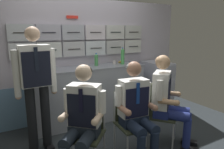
{
  "coord_description": "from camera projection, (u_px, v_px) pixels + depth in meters",
  "views": [
    {
      "loc": [
        -1.42,
        -2.21,
        1.6
      ],
      "look_at": [
        -0.04,
        0.23,
        1.01
      ],
      "focal_mm": 33.54,
      "sensor_mm": 36.0,
      "label": 1
    }
  ],
  "objects": [
    {
      "name": "crew_member_right",
      "position": [
        137.0,
        108.0,
        2.54
      ],
      "size": [
        0.49,
        0.62,
        1.24
      ],
      "color": "black",
      "rests_on": "ground"
    },
    {
      "name": "water_bottle_tall",
      "position": [
        123.0,
        56.0,
        3.87
      ],
      "size": [
        0.07,
        0.07,
        0.31
      ],
      "color": "#46A352",
      "rests_on": "galley_counter"
    },
    {
      "name": "espresso_cup_small",
      "position": [
        54.0,
        67.0,
        3.36
      ],
      "size": [
        0.06,
        0.06,
        0.08
      ],
      "color": "navy",
      "rests_on": "galley_counter"
    },
    {
      "name": "water_bottle_blue_cap",
      "position": [
        96.0,
        60.0,
        3.72
      ],
      "size": [
        0.06,
        0.06,
        0.23
      ],
      "color": "#499D54",
      "rests_on": "galley_counter"
    },
    {
      "name": "water_bottle_clear",
      "position": [
        43.0,
        60.0,
        3.36
      ],
      "size": [
        0.08,
        0.08,
        0.32
      ],
      "color": "silver",
      "rests_on": "galley_counter"
    },
    {
      "name": "folding_chair_left",
      "position": [
        88.0,
        125.0,
        2.46
      ],
      "size": [
        0.57,
        0.57,
        0.83
      ],
      "color": "#A8AAAF",
      "rests_on": "ground"
    },
    {
      "name": "folding_chair_by_counter",
      "position": [
        155.0,
        109.0,
        2.96
      ],
      "size": [
        0.56,
        0.56,
        0.83
      ],
      "color": "#A8AAAF",
      "rests_on": "ground"
    },
    {
      "name": "ground",
      "position": [
        123.0,
        149.0,
        2.9
      ],
      "size": [
        4.8,
        4.8,
        0.04
      ],
      "primitive_type": "cube",
      "color": "#2A2F33"
    },
    {
      "name": "crew_member_left",
      "position": [
        82.0,
        117.0,
        2.27
      ],
      "size": [
        0.63,
        0.65,
        1.24
      ],
      "color": "black",
      "rests_on": "ground"
    },
    {
      "name": "coffee_cup_white",
      "position": [
        114.0,
        62.0,
        3.91
      ],
      "size": [
        0.06,
        0.06,
        0.06
      ],
      "color": "silver",
      "rests_on": "galley_counter"
    },
    {
      "name": "galley_bulkhead",
      "position": [
        84.0,
        59.0,
        3.84
      ],
      "size": [
        4.2,
        0.14,
        2.15
      ],
      "color": "#B8B1C3",
      "rests_on": "ground"
    },
    {
      "name": "snack_banana",
      "position": [
        121.0,
        62.0,
        4.07
      ],
      "size": [
        0.17,
        0.1,
        0.04
      ],
      "color": "yellow",
      "rests_on": "galley_counter"
    },
    {
      "name": "folding_chair_right",
      "position": [
        130.0,
        116.0,
        2.71
      ],
      "size": [
        0.43,
        0.44,
        0.83
      ],
      "color": "#A8AAAF",
      "rests_on": "ground"
    },
    {
      "name": "galley_counter",
      "position": [
        90.0,
        94.0,
        3.72
      ],
      "size": [
        2.02,
        0.53,
        0.98
      ],
      "color": "#9297A5",
      "rests_on": "ground"
    },
    {
      "name": "crew_member_by_counter",
      "position": [
        167.0,
        97.0,
        2.87
      ],
      "size": [
        0.65,
        0.68,
        1.28
      ],
      "color": "black",
      "rests_on": "ground"
    },
    {
      "name": "crew_member_standing",
      "position": [
        36.0,
        80.0,
        2.66
      ],
      "size": [
        0.53,
        0.27,
        1.65
      ],
      "color": "black",
      "rests_on": "ground"
    },
    {
      "name": "service_trolley",
      "position": [
        157.0,
        84.0,
        4.33
      ],
      "size": [
        0.4,
        0.65,
        0.97
      ],
      "color": "black",
      "rests_on": "ground"
    }
  ]
}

